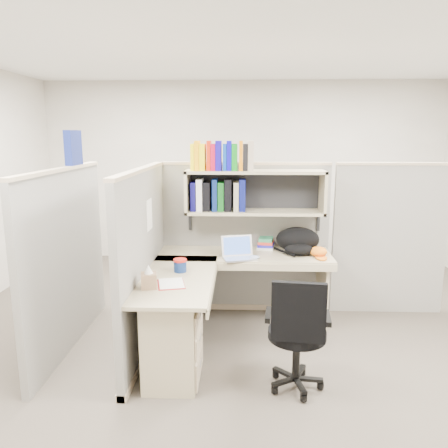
{
  "coord_description": "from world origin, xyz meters",
  "views": [
    {
      "loc": [
        -0.05,
        -3.7,
        1.91
      ],
      "look_at": [
        -0.19,
        0.25,
        1.1
      ],
      "focal_mm": 35.0,
      "sensor_mm": 36.0,
      "label": 1
    }
  ],
  "objects_px": {
    "laptop": "(239,248)",
    "backpack": "(298,241)",
    "task_chair": "(297,351)",
    "desk": "(196,314)",
    "snack_canister": "(180,265)"
  },
  "relations": [
    {
      "from": "laptop",
      "to": "backpack",
      "type": "distance_m",
      "value": 0.64
    },
    {
      "from": "task_chair",
      "to": "desk",
      "type": "bearing_deg",
      "value": 153.1
    },
    {
      "from": "desk",
      "to": "laptop",
      "type": "bearing_deg",
      "value": 61.11
    },
    {
      "from": "backpack",
      "to": "task_chair",
      "type": "relative_size",
      "value": 0.48
    },
    {
      "from": "snack_canister",
      "to": "desk",
      "type": "bearing_deg",
      "value": -55.64
    },
    {
      "from": "backpack",
      "to": "snack_canister",
      "type": "relative_size",
      "value": 3.76
    },
    {
      "from": "desk",
      "to": "backpack",
      "type": "relative_size",
      "value": 3.96
    },
    {
      "from": "laptop",
      "to": "backpack",
      "type": "height_order",
      "value": "backpack"
    },
    {
      "from": "desk",
      "to": "backpack",
      "type": "height_order",
      "value": "backpack"
    },
    {
      "from": "backpack",
      "to": "snack_canister",
      "type": "xyz_separation_m",
      "value": [
        -1.11,
        -0.65,
        -0.07
      ]
    },
    {
      "from": "task_chair",
      "to": "backpack",
      "type": "bearing_deg",
      "value": 82.87
    },
    {
      "from": "desk",
      "to": "backpack",
      "type": "xyz_separation_m",
      "value": [
        0.95,
        0.88,
        0.42
      ]
    },
    {
      "from": "backpack",
      "to": "laptop",
      "type": "bearing_deg",
      "value": -171.26
    },
    {
      "from": "backpack",
      "to": "snack_canister",
      "type": "height_order",
      "value": "backpack"
    },
    {
      "from": "laptop",
      "to": "backpack",
      "type": "relative_size",
      "value": 0.7
    }
  ]
}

